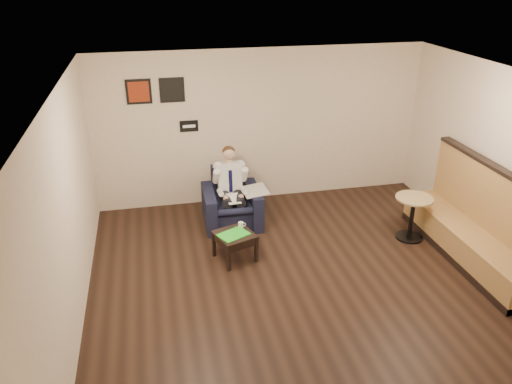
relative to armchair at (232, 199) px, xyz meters
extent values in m
plane|color=black|center=(0.72, -2.06, -0.46)|extent=(6.00, 6.00, 0.00)
cube|color=#F1DFC5|center=(0.72, 0.94, 0.94)|extent=(6.00, 0.02, 2.80)
cube|color=#F1DFC5|center=(0.72, -5.06, 0.94)|extent=(6.00, 0.02, 2.80)
cube|color=#F1DFC5|center=(-2.28, -2.06, 0.94)|extent=(0.02, 6.00, 2.80)
cube|color=white|center=(0.72, -2.06, 2.34)|extent=(6.00, 6.00, 0.02)
cube|color=black|center=(-0.58, 0.92, 1.04)|extent=(0.32, 0.02, 0.20)
cube|color=maroon|center=(-1.38, 0.92, 1.69)|extent=(0.42, 0.03, 0.42)
cube|color=black|center=(-0.83, 0.92, 1.69)|extent=(0.42, 0.03, 0.42)
cube|color=black|center=(0.00, 0.00, 0.00)|extent=(0.97, 0.97, 0.92)
cube|color=white|center=(-0.01, -0.22, 0.10)|extent=(0.22, 0.31, 0.01)
cube|color=silver|center=(0.38, -0.11, 0.17)|extent=(0.41, 0.51, 0.01)
cube|color=black|center=(-0.15, -1.15, -0.24)|extent=(0.67, 0.67, 0.43)
cube|color=#2BD42A|center=(-0.17, -1.18, -0.02)|extent=(0.53, 0.47, 0.01)
cylinder|color=white|center=(-0.03, -0.98, 0.02)|extent=(0.10, 0.10, 0.09)
cube|color=black|center=(-0.16, -0.99, -0.02)|extent=(0.14, 0.09, 0.01)
cube|color=olive|center=(3.31, -1.85, 0.25)|extent=(0.67, 2.79, 1.43)
cylinder|color=tan|center=(2.75, -1.14, -0.09)|extent=(0.75, 0.75, 0.73)
camera|label=1|loc=(-1.23, -7.55, 3.66)|focal=35.00mm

